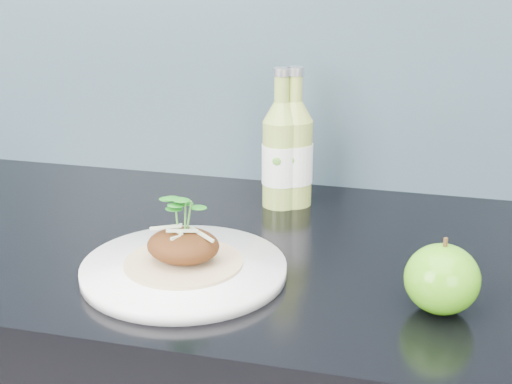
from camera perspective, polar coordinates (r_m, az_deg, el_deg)
dinner_plate at (r=0.92m, az=-5.78°, el=-6.17°), size 0.33×0.33×0.02m
pork_taco at (r=0.91m, az=-5.85°, el=-4.10°), size 0.15×0.15×0.10m
green_apple at (r=0.85m, az=14.66°, el=-6.74°), size 0.11×0.11×0.09m
cider_bottle_left at (r=1.14m, az=2.01°, el=3.00°), size 0.07×0.07×0.22m
cider_bottle_right at (r=1.15m, az=3.05°, el=3.08°), size 0.08×0.08×0.22m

